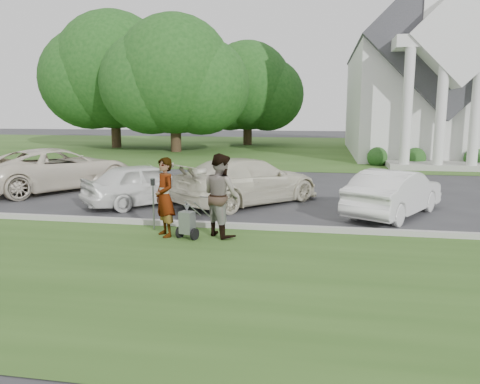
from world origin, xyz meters
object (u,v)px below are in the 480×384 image
(person_right, at_px, (221,196))
(car_d, at_px, (394,193))
(tree_far, at_px, (113,76))
(parking_meter_near, at_px, (153,197))
(car_a, at_px, (59,169))
(car_b, at_px, (146,184))
(person_left, at_px, (165,198))
(car_c, at_px, (248,181))
(striping_cart, at_px, (187,223))
(tree_left, at_px, (174,80))
(tree_back, at_px, (248,90))
(church, at_px, (423,66))

(person_right, bearing_deg, car_d, -102.69)
(person_right, bearing_deg, tree_far, -18.22)
(parking_meter_near, relative_size, car_a, 0.23)
(person_right, bearing_deg, parking_meter_near, 32.41)
(car_a, bearing_deg, car_b, -173.36)
(person_left, bearing_deg, car_c, 121.37)
(parking_meter_near, distance_m, car_b, 3.29)
(person_left, bearing_deg, tree_far, 165.16)
(tree_far, height_order, striping_cart, tree_far)
(parking_meter_near, bearing_deg, tree_left, 106.29)
(car_b, bearing_deg, tree_back, -43.32)
(striping_cart, distance_m, car_b, 4.44)
(church, relative_size, tree_back, 2.51)
(church, relative_size, car_d, 6.00)
(striping_cart, height_order, car_c, car_c)
(tree_back, xyz_separation_m, car_d, (8.58, -27.12, -4.07))
(car_c, bearing_deg, car_a, 29.97)
(tree_far, xyz_separation_m, car_c, (14.20, -21.15, -4.95))
(tree_back, distance_m, person_right, 30.71)
(car_d, bearing_deg, church, -72.34)
(church, height_order, tree_left, church)
(parking_meter_near, xyz_separation_m, car_d, (6.19, 2.75, -0.17))
(church, height_order, car_a, church)
(tree_back, xyz_separation_m, car_b, (1.03, -26.88, -4.05))
(person_left, xyz_separation_m, car_a, (-6.17, 5.73, -0.14))
(tree_far, relative_size, person_left, 6.20)
(tree_left, distance_m, tree_back, 8.95)
(car_a, bearing_deg, church, -99.14)
(person_left, relative_size, car_d, 0.47)
(person_right, distance_m, car_d, 5.36)
(tree_back, relative_size, person_right, 4.87)
(church, bearing_deg, person_left, -113.24)
(church, relative_size, parking_meter_near, 18.30)
(car_b, bearing_deg, car_c, -122.59)
(tree_left, xyz_separation_m, striping_cart, (7.47, -22.58, -4.73))
(person_right, distance_m, car_c, 4.04)
(tree_left, xyz_separation_m, tree_back, (4.00, 8.00, -0.38))
(tree_back, bearing_deg, tree_far, -153.44)
(tree_left, height_order, parking_meter_near, tree_left)
(car_a, bearing_deg, tree_back, -64.30)
(tree_left, height_order, car_a, tree_left)
(church, height_order, person_right, church)
(tree_left, bearing_deg, tree_far, 153.44)
(church, distance_m, car_b, 23.91)
(person_left, distance_m, car_c, 4.49)
(church, height_order, person_left, church)
(church, bearing_deg, tree_far, 175.34)
(tree_left, distance_m, person_left, 23.85)
(striping_cart, bearing_deg, parking_meter_near, 164.79)
(person_right, xyz_separation_m, car_c, (0.00, 4.03, -0.24))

